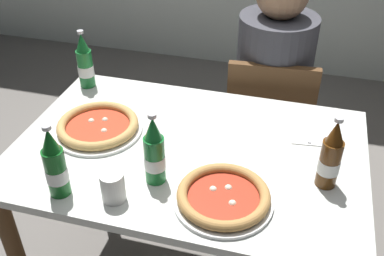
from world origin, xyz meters
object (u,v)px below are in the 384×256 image
Objects in this scene: diner_seated at (270,101)px; beer_bottle_extra at (85,63)px; paper_cup at (113,187)px; beer_bottle_left at (55,166)px; dining_table_main at (188,173)px; chair_behind_table at (268,125)px; beer_bottle_center at (154,153)px; pizza_marinara_far at (223,197)px; beer_bottle_right at (330,158)px; napkin_with_cutlery at (316,131)px; pizza_margherita_near at (98,126)px.

diner_seated reaches higher than beer_bottle_extra.
diner_seated reaches higher than paper_cup.
beer_bottle_left is 2.60× the size of paper_cup.
chair_behind_table reaches higher than dining_table_main.
beer_bottle_center reaches higher than chair_behind_table.
beer_bottle_extra is at bearing 142.79° from pizza_marinara_far.
beer_bottle_center is (-0.23, 0.04, 0.08)m from pizza_marinara_far.
beer_bottle_right is 1.05m from beer_bottle_extra.
beer_bottle_center reaches higher than paper_cup.
dining_table_main is 6.03× the size of napkin_with_cutlery.
diner_seated is 0.93m from beer_bottle_center.
beer_bottle_center is at bearing 66.53° from chair_behind_table.
pizza_marinara_far is at bearing 12.78° from paper_cup.
dining_table_main is at bearing 63.98° from paper_cup.
pizza_marinara_far is 0.24m from beer_bottle_center.
diner_seated is 1.05m from paper_cup.
beer_bottle_left is 1.00× the size of beer_bottle_center.
chair_behind_table reaches higher than napkin_with_cutlery.
diner_seated is at bearing 61.61° from beer_bottle_left.
chair_behind_table is 2.84× the size of pizza_marinara_far.
beer_bottle_right is 2.60× the size of paper_cup.
beer_bottle_extra is 1.24× the size of napkin_with_cutlery.
pizza_margherita_near is 0.56m from pizza_marinara_far.
pizza_marinara_far reaches higher than dining_table_main.
pizza_marinara_far is 0.34m from beer_bottle_right.
pizza_marinara_far is at bearing -37.21° from beer_bottle_extra.
beer_bottle_left is 1.00× the size of beer_bottle_extra.
chair_behind_table is 3.44× the size of beer_bottle_center.
beer_bottle_left is at bearing -169.45° from pizza_marinara_far.
pizza_marinara_far is (-0.05, -0.84, 0.29)m from chair_behind_table.
paper_cup reaches higher than napkin_with_cutlery.
diner_seated is at bearing -88.23° from chair_behind_table.
chair_behind_table is at bearing 68.08° from paper_cup.
diner_seated is 3.80× the size of pizza_margherita_near.
diner_seated is at bearing 25.50° from beer_bottle_extra.
diner_seated reaches higher than chair_behind_table.
paper_cup is (0.17, 0.02, -0.06)m from beer_bottle_left.
chair_behind_table is 2.67× the size of pizza_margherita_near.
dining_table_main is 0.50m from beer_bottle_left.
beer_bottle_center is (-0.27, -0.79, 0.37)m from chair_behind_table.
beer_bottle_extra is (-0.75, -0.30, 0.37)m from chair_behind_table.
beer_bottle_extra is (-0.70, 0.53, 0.08)m from pizza_marinara_far.
beer_bottle_center is (-0.27, -0.84, 0.27)m from diner_seated.
beer_bottle_center reaches higher than napkin_with_cutlery.
beer_bottle_right reaches higher than dining_table_main.
chair_behind_table is 3.44× the size of beer_bottle_left.
beer_bottle_extra is at bearing 149.92° from dining_table_main.
chair_behind_table is at bearing 22.12° from beer_bottle_extra.
paper_cup is at bearing 6.25° from beer_bottle_left.
beer_bottle_left is 0.66m from beer_bottle_extra.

